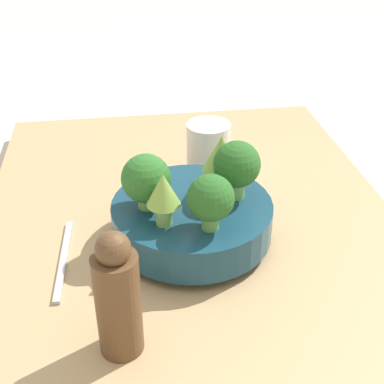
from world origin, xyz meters
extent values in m
plane|color=beige|center=(0.00, 0.00, 0.00)|extent=(6.00, 6.00, 0.00)
cube|color=tan|center=(0.00, 0.00, 0.02)|extent=(0.91, 0.67, 0.04)
cylinder|color=navy|center=(0.03, -0.01, 0.05)|extent=(0.11, 0.11, 0.01)
cylinder|color=navy|center=(0.03, -0.01, 0.08)|extent=(0.24, 0.24, 0.05)
cylinder|color=#6BA34C|center=(0.10, 0.01, 0.12)|extent=(0.02, 0.02, 0.03)
sphere|color=#286023|center=(0.10, 0.01, 0.16)|extent=(0.06, 0.06, 0.06)
cylinder|color=#7AB256|center=(0.02, 0.06, 0.12)|extent=(0.03, 0.03, 0.03)
sphere|color=#286023|center=(0.02, 0.06, 0.16)|extent=(0.07, 0.07, 0.07)
cylinder|color=#609347|center=(0.00, 0.04, 0.12)|extent=(0.03, 0.03, 0.03)
cone|color=#84AD47|center=(0.00, 0.04, 0.17)|extent=(0.06, 0.06, 0.06)
cylinder|color=#7AB256|center=(0.08, -0.05, 0.12)|extent=(0.02, 0.02, 0.03)
cone|color=#84AD47|center=(0.08, -0.05, 0.16)|extent=(0.05, 0.05, 0.05)
cylinder|color=#7AB256|center=(0.03, -0.07, 0.12)|extent=(0.03, 0.03, 0.02)
sphere|color=#2D6B28|center=(0.03, -0.07, 0.15)|extent=(0.07, 0.07, 0.07)
cylinder|color=silver|center=(-0.18, 0.05, 0.09)|extent=(0.08, 0.08, 0.10)
cylinder|color=brown|center=(0.23, -0.12, 0.11)|extent=(0.05, 0.05, 0.14)
sphere|color=brown|center=(0.23, -0.12, 0.19)|extent=(0.04, 0.04, 0.04)
cube|color=#B2B2B7|center=(0.06, -0.20, 0.04)|extent=(0.18, 0.02, 0.01)
camera|label=1|loc=(0.69, -0.10, 0.53)|focal=50.00mm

